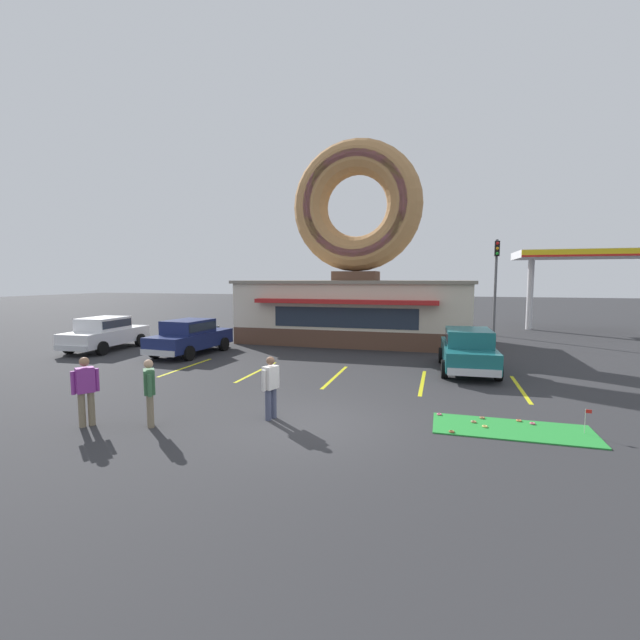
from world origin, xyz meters
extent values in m
plane|color=#2D2D30|center=(0.00, 0.00, 0.00)|extent=(160.00, 160.00, 0.00)
cube|color=brown|center=(-1.71, 14.00, 0.45)|extent=(12.00, 6.00, 0.90)
cube|color=beige|center=(-1.71, 14.00, 2.05)|extent=(12.00, 6.00, 2.30)
cube|color=gray|center=(-1.71, 14.00, 3.28)|extent=(12.30, 6.30, 0.16)
cube|color=#B21E1E|center=(-1.71, 10.70, 2.35)|extent=(9.00, 0.60, 0.20)
cube|color=#232D3D|center=(-1.71, 10.98, 1.55)|extent=(7.20, 0.03, 1.00)
cube|color=brown|center=(-1.71, 14.00, 3.61)|extent=(2.40, 1.80, 0.50)
torus|color=#B27F4C|center=(-1.71, 14.00, 7.41)|extent=(7.10, 1.90, 7.10)
torus|color=#D8728C|center=(-1.71, 13.57, 7.41)|extent=(6.25, 1.05, 6.24)
cube|color=green|center=(4.52, 0.91, 0.01)|extent=(3.49, 1.46, 0.03)
torus|color=brown|center=(3.18, 0.29, 0.05)|extent=(0.13, 0.13, 0.04)
torus|color=#D8667F|center=(2.91, 1.48, 0.05)|extent=(0.13, 0.13, 0.04)
torus|color=#A5724C|center=(3.92, 1.49, 0.05)|extent=(0.13, 0.13, 0.04)
torus|color=#E5C666|center=(3.93, 0.85, 0.05)|extent=(0.13, 0.13, 0.04)
torus|color=#A5724C|center=(3.70, 1.12, 0.05)|extent=(0.13, 0.13, 0.04)
torus|color=#D8667F|center=(5.03, 1.38, 0.05)|extent=(0.13, 0.13, 0.04)
torus|color=#D17F47|center=(4.75, 1.52, 0.05)|extent=(0.13, 0.13, 0.04)
sphere|color=white|center=(3.66, 1.12, 0.05)|extent=(0.04, 0.04, 0.04)
cylinder|color=silver|center=(6.02, 1.04, 0.31)|extent=(0.01, 0.01, 0.55)
cube|color=red|center=(6.08, 1.04, 0.53)|extent=(0.12, 0.01, 0.08)
cube|color=navy|center=(-8.12, 7.61, 0.66)|extent=(2.03, 4.50, 0.68)
cube|color=navy|center=(-8.13, 7.46, 1.30)|extent=(1.69, 2.19, 0.60)
cube|color=#232D3D|center=(-8.13, 7.46, 1.32)|extent=(1.71, 2.11, 0.36)
cube|color=silver|center=(-7.98, 9.84, 0.42)|extent=(1.67, 0.20, 0.24)
cube|color=silver|center=(-8.26, 5.39, 0.42)|extent=(1.67, 0.20, 0.24)
cylinder|color=black|center=(-8.91, 9.03, 0.32)|extent=(0.26, 0.65, 0.64)
cylinder|color=black|center=(-7.16, 8.92, 0.32)|extent=(0.26, 0.65, 0.64)
cylinder|color=black|center=(-9.08, 6.30, 0.32)|extent=(0.26, 0.65, 0.64)
cylinder|color=black|center=(-7.33, 6.19, 0.32)|extent=(0.26, 0.65, 0.64)
cube|color=silver|center=(-12.78, 7.56, 0.66)|extent=(2.00, 4.49, 0.68)
cube|color=silver|center=(-12.77, 7.41, 1.30)|extent=(1.68, 2.18, 0.60)
cube|color=#232D3D|center=(-12.77, 7.41, 1.32)|extent=(1.69, 2.10, 0.36)
cube|color=silver|center=(-12.90, 9.79, 0.42)|extent=(1.67, 0.19, 0.24)
cube|color=silver|center=(-12.65, 5.33, 0.42)|extent=(1.67, 0.19, 0.24)
cylinder|color=black|center=(-13.73, 8.87, 0.32)|extent=(0.26, 0.65, 0.64)
cylinder|color=black|center=(-11.97, 8.97, 0.32)|extent=(0.26, 0.65, 0.64)
cylinder|color=black|center=(-13.58, 6.15, 0.32)|extent=(0.26, 0.65, 0.64)
cylinder|color=black|center=(-11.82, 6.25, 0.32)|extent=(0.26, 0.65, 0.64)
cube|color=#196066|center=(3.88, 7.26, 0.66)|extent=(1.93, 4.46, 0.68)
cube|color=#196066|center=(3.88, 7.11, 1.30)|extent=(1.64, 2.16, 0.60)
cube|color=#232D3D|center=(3.88, 7.11, 1.32)|extent=(1.66, 2.08, 0.36)
cube|color=silver|center=(3.79, 9.49, 0.42)|extent=(1.67, 0.16, 0.24)
cube|color=silver|center=(3.96, 5.03, 0.42)|extent=(1.67, 0.16, 0.24)
cylinder|color=black|center=(2.94, 8.59, 0.32)|extent=(0.24, 0.65, 0.64)
cylinder|color=black|center=(4.70, 8.66, 0.32)|extent=(0.24, 0.65, 0.64)
cylinder|color=black|center=(3.05, 5.86, 0.32)|extent=(0.24, 0.65, 0.64)
cylinder|color=black|center=(4.81, 5.93, 0.32)|extent=(0.24, 0.65, 0.64)
cylinder|color=#7F7056|center=(-3.66, -1.06, 0.39)|extent=(0.15, 0.15, 0.78)
cylinder|color=#7F7056|center=(-3.54, -1.21, 0.39)|extent=(0.15, 0.15, 0.78)
cube|color=#386B42|center=(-3.60, -1.13, 1.06)|extent=(0.43, 0.45, 0.57)
cylinder|color=#386B42|center=(-3.76, -0.94, 1.03)|extent=(0.10, 0.10, 0.52)
cylinder|color=#386B42|center=(-3.44, -1.32, 1.03)|extent=(0.10, 0.10, 0.52)
sphere|color=tan|center=(-3.60, -1.13, 1.48)|extent=(0.21, 0.21, 0.21)
cylinder|color=#474C66|center=(-1.11, 0.02, 0.38)|extent=(0.15, 0.15, 0.76)
cylinder|color=#474C66|center=(-1.05, 0.21, 0.38)|extent=(0.15, 0.15, 0.76)
cube|color=silver|center=(-1.08, 0.12, 1.04)|extent=(0.35, 0.44, 0.56)
cylinder|color=silver|center=(-1.16, -0.12, 1.02)|extent=(0.10, 0.10, 0.51)
cylinder|color=silver|center=(-1.00, 0.35, 1.02)|extent=(0.10, 0.10, 0.51)
sphere|color=brown|center=(-1.08, 0.12, 1.46)|extent=(0.21, 0.21, 0.21)
cylinder|color=#7F7056|center=(-5.09, -1.62, 0.40)|extent=(0.15, 0.15, 0.80)
cylinder|color=#7F7056|center=(-4.98, -1.45, 0.40)|extent=(0.15, 0.15, 0.80)
cube|color=#8C3393|center=(-5.03, -1.54, 1.10)|extent=(0.41, 0.45, 0.59)
cylinder|color=#8C3393|center=(-5.18, -1.74, 1.07)|extent=(0.10, 0.10, 0.54)
cylinder|color=#8C3393|center=(-4.89, -1.33, 1.07)|extent=(0.10, 0.10, 0.54)
sphere|color=#9E7051|center=(-5.03, -1.54, 1.53)|extent=(0.22, 0.22, 0.22)
cylinder|color=#51565B|center=(-8.64, 10.61, 0.47)|extent=(0.56, 0.56, 0.95)
torus|color=#303437|center=(-8.64, 10.61, 0.95)|extent=(0.57, 0.57, 0.05)
cylinder|color=#595B60|center=(5.99, 18.38, 2.90)|extent=(0.16, 0.16, 5.80)
cube|color=black|center=(5.99, 18.20, 5.25)|extent=(0.28, 0.24, 0.90)
sphere|color=red|center=(5.99, 18.08, 5.55)|extent=(0.18, 0.18, 0.18)
sphere|color=orange|center=(5.99, 18.08, 5.25)|extent=(0.18, 0.18, 0.18)
sphere|color=green|center=(5.99, 18.08, 4.95)|extent=(0.18, 0.18, 0.18)
cylinder|color=silver|center=(8.66, 22.47, 2.40)|extent=(0.40, 0.40, 4.80)
cube|color=silver|center=(12.16, 22.47, 5.05)|extent=(9.00, 4.40, 0.50)
cube|color=yellow|center=(12.16, 20.25, 5.05)|extent=(9.00, 0.04, 0.44)
cube|color=red|center=(12.16, 20.23, 4.88)|extent=(9.00, 0.04, 0.12)
cube|color=yellow|center=(-6.66, 5.00, 0.00)|extent=(0.12, 3.60, 0.01)
cube|color=yellow|center=(-3.66, 5.00, 0.00)|extent=(0.12, 3.60, 0.01)
cube|color=yellow|center=(-0.66, 5.00, 0.00)|extent=(0.12, 3.60, 0.01)
cube|color=yellow|center=(2.34, 5.00, 0.00)|extent=(0.12, 3.60, 0.01)
cube|color=yellow|center=(5.34, 5.00, 0.00)|extent=(0.12, 3.60, 0.01)
camera|label=1|loc=(2.89, -9.41, 3.44)|focal=24.00mm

